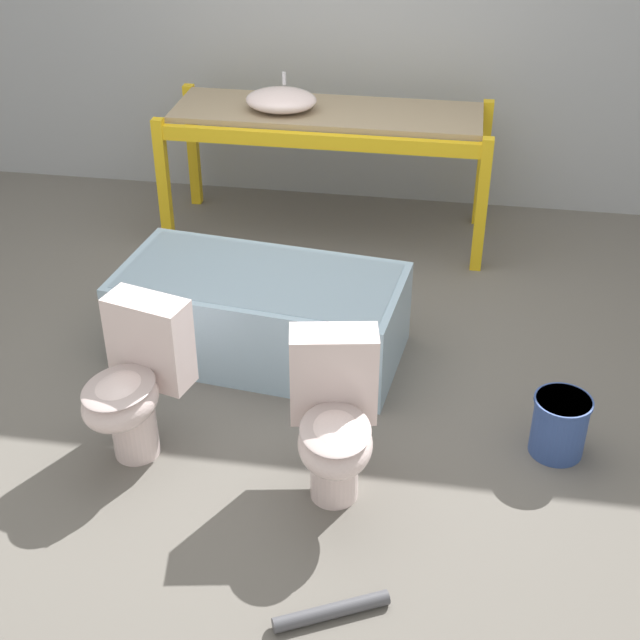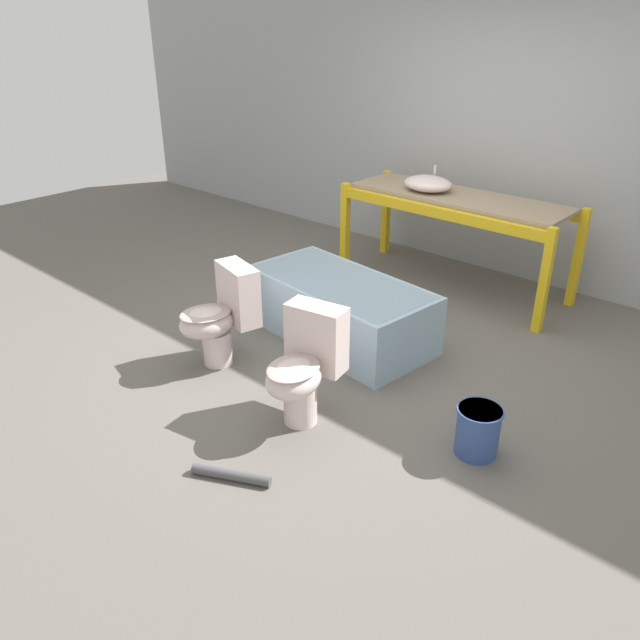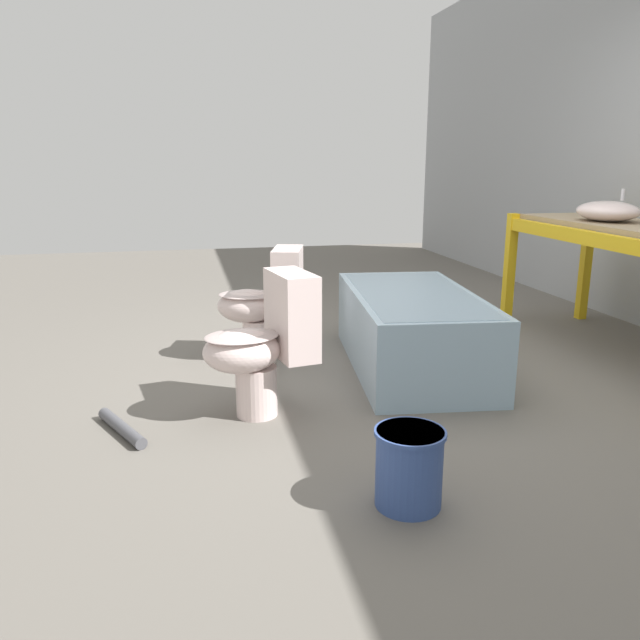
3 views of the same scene
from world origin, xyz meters
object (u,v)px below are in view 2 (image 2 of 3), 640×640
Objects in this scene: toilet_far at (304,365)px; sink_basin at (428,184)px; toilet_near at (221,314)px; bucket_white at (478,430)px; bathtub_main at (340,305)px.

sink_basin is at bearing 96.02° from toilet_far.
toilet_near reaches higher than bucket_white.
toilet_near is 0.95m from toilet_far.
sink_basin is 2.37m from toilet_near.
toilet_far is 1.10m from bucket_white.
bucket_white is (1.55, -0.59, -0.12)m from bathtub_main.
toilet_far is at bearing 7.09° from toilet_near.
sink_basin is 0.62× the size of toilet_far.
bathtub_main is 1.66m from bucket_white.
bucket_white is (1.71, -2.02, -0.79)m from sink_basin.
sink_basin is at bearing 130.30° from bucket_white.
bucket_white is at bearing -49.70° from sink_basin.
sink_basin reaches higher than bucket_white.
sink_basin reaches higher than toilet_near.
toilet_near is at bearing -171.78° from bucket_white.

